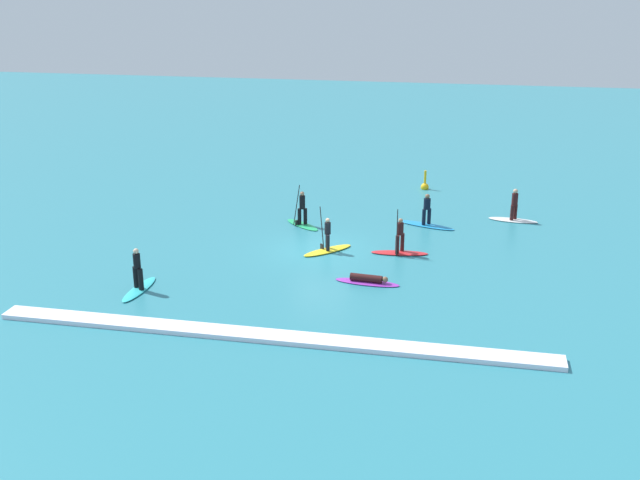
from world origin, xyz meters
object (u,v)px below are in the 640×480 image
at_px(surfer_on_purple_board, 368,280).
at_px(surfer_on_blue_board, 426,218).
at_px(surfer_on_green_board, 302,216).
at_px(surfer_on_teal_board, 138,280).
at_px(surfer_on_red_board, 400,245).
at_px(surfer_on_yellow_board, 327,244).
at_px(marker_buoy, 425,186).
at_px(surfer_on_white_board, 514,212).

bearing_deg(surfer_on_purple_board, surfer_on_blue_board, 82.00).
relative_size(surfer_on_green_board, surfer_on_teal_board, 0.83).
bearing_deg(surfer_on_blue_board, surfer_on_purple_board, 96.57).
bearing_deg(surfer_on_red_board, surfer_on_blue_board, -107.61).
xyz_separation_m(surfer_on_green_board, surfer_on_yellow_board, (2.00, -3.55, -0.16)).
distance_m(surfer_on_red_board, surfer_on_green_board, 6.22).
xyz_separation_m(surfer_on_yellow_board, surfer_on_purple_board, (2.39, -3.46, -0.21)).
relative_size(surfer_on_green_board, surfer_on_blue_board, 0.73).
height_order(surfer_on_purple_board, surfer_on_teal_board, surfer_on_teal_board).
bearing_deg(surfer_on_teal_board, surfer_on_blue_board, -43.06).
distance_m(surfer_on_green_board, marker_buoy, 10.09).
xyz_separation_m(surfer_on_yellow_board, surfer_on_white_board, (8.66, 6.51, 0.12)).
height_order(surfer_on_red_board, surfer_on_yellow_board, surfer_on_red_board).
bearing_deg(surfer_on_yellow_board, surfer_on_white_board, 169.78).
xyz_separation_m(surfer_on_teal_board, surfer_on_white_board, (15.32, 12.58, 0.01)).
height_order(surfer_on_white_board, marker_buoy, surfer_on_white_board).
bearing_deg(surfer_on_green_board, surfer_on_teal_board, 104.50).
bearing_deg(surfer_on_blue_board, surfer_on_green_board, 30.29).
xyz_separation_m(surfer_on_purple_board, surfer_on_white_board, (6.28, 9.98, 0.33)).
xyz_separation_m(surfer_on_green_board, marker_buoy, (5.68, 8.34, -0.30)).
height_order(surfer_on_yellow_board, surfer_on_blue_board, surfer_on_yellow_board).
bearing_deg(marker_buoy, surfer_on_purple_board, -94.80).
distance_m(surfer_on_green_board, surfer_on_blue_board, 6.37).
bearing_deg(surfer_on_purple_board, surfer_on_green_board, 126.81).
height_order(surfer_on_red_board, surfer_on_green_board, surfer_on_red_board).
bearing_deg(marker_buoy, surfer_on_white_board, -47.15).
height_order(surfer_on_purple_board, surfer_on_blue_board, surfer_on_blue_board).
height_order(surfer_on_blue_board, marker_buoy, surfer_on_blue_board).
distance_m(surfer_on_teal_board, surfer_on_white_board, 19.83).
relative_size(surfer_on_red_board, surfer_on_white_board, 1.03).
relative_size(surfer_on_green_board, marker_buoy, 1.82).
xyz_separation_m(surfer_on_red_board, surfer_on_blue_board, (0.92, 4.42, 0.01)).
bearing_deg(surfer_on_purple_board, surfer_on_yellow_board, 129.33).
bearing_deg(surfer_on_white_board, marker_buoy, -39.33).
distance_m(surfer_on_yellow_board, surfer_on_blue_board, 6.38).
height_order(surfer_on_purple_board, surfer_on_white_board, surfer_on_white_board).
bearing_deg(surfer_on_red_board, surfer_on_green_board, -36.93).
xyz_separation_m(surfer_on_blue_board, surfer_on_white_board, (4.41, 1.76, 0.03)).
height_order(surfer_on_red_board, surfer_on_white_board, surfer_on_red_board).
bearing_deg(surfer_on_white_board, surfer_on_purple_board, 65.65).
bearing_deg(surfer_on_blue_board, surfer_on_white_board, -138.97).
bearing_deg(surfer_on_red_board, surfer_on_white_board, -136.64).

